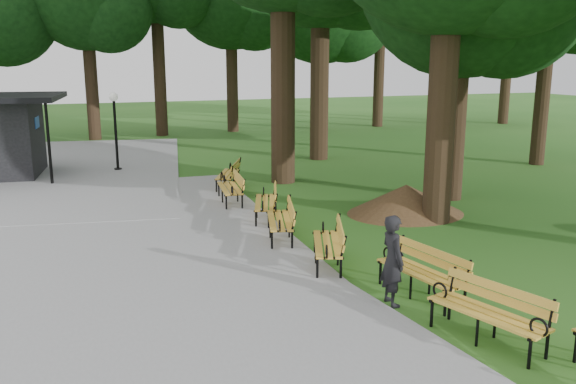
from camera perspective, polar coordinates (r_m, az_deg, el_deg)
name	(u,v)px	position (r m, az deg, el deg)	size (l,w,h in m)	color
ground	(353,280)	(11.44, 6.21, -8.33)	(100.00, 100.00, 0.00)	#265C1A
path	(119,255)	(13.18, -15.82, -5.76)	(12.00, 38.00, 0.06)	gray
person	(393,260)	(10.20, 9.94, -6.43)	(0.57, 0.37, 1.56)	black
lamp_post	(115,114)	(22.87, -16.20, 7.14)	(0.32, 0.32, 2.88)	black
dirt_mound	(406,199)	(16.34, 11.17, -0.66)	(2.70, 2.70, 0.79)	#47301C
bench_1	(487,314)	(9.34, 18.46, -10.97)	(1.90, 0.64, 0.88)	gold
bench_2	(421,273)	(10.72, 12.55, -7.51)	(1.90, 0.64, 0.88)	gold
bench_3	(327,244)	(12.03, 3.75, -4.99)	(1.90, 0.64, 0.88)	gold
bench_4	(280,221)	(13.72, -0.80, -2.76)	(1.90, 0.64, 0.88)	gold
bench_5	(265,203)	(15.43, -2.19, -1.03)	(1.90, 0.64, 0.88)	gold
bench_6	(230,188)	(17.20, -5.56, 0.34)	(1.90, 0.64, 0.88)	gold
bench_7	(228,174)	(19.31, -5.76, 1.68)	(1.90, 0.64, 0.88)	gold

